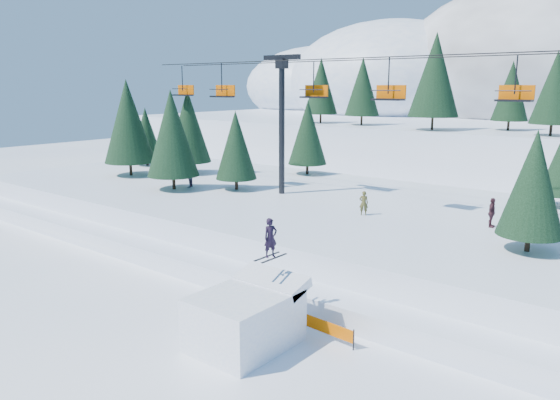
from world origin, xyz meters
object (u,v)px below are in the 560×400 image
Objects in this scene: jump_kicker at (246,317)px; banner_near at (327,328)px; banner_far at (477,345)px; chairlift at (399,106)px.

jump_kicker is 1.81× the size of banner_near.
banner_near is 6.03m from banner_far.
banner_near is (4.10, -14.07, -8.78)m from chairlift.
jump_kicker is at bearing -83.94° from chairlift.
jump_kicker reaches higher than banner_far.
banner_far is (7.88, 4.87, -0.70)m from jump_kicker.
chairlift is at bearing 96.06° from jump_kicker.
banner_near is at bearing -156.51° from banner_far.
banner_far is (9.64, -11.67, -8.78)m from chairlift.
jump_kicker is 9.29m from banner_far.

